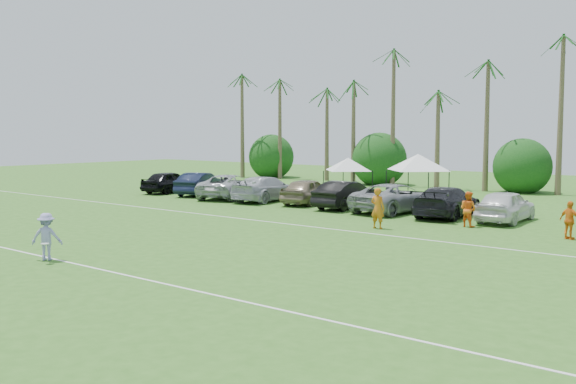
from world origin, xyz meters
The scene contains 27 objects.
field_lines centered at (0.00, 8.00, 0.01)m, with size 80.00×12.10×0.01m.
palm_tree_0 centered at (-22.00, 38.00, 7.48)m, with size 2.40×2.40×8.90m.
palm_tree_1 centered at (-17.00, 38.00, 8.35)m, with size 2.40×2.40×9.90m.
palm_tree_2 centered at (-12.00, 38.00, 9.21)m, with size 2.40×2.40×10.90m.
palm_tree_3 centered at (-8.00, 38.00, 10.06)m, with size 2.40×2.40×11.90m.
palm_tree_4 centered at (-4.00, 38.00, 7.48)m, with size 2.40×2.40×8.90m.
palm_tree_5 centered at (0.00, 38.00, 8.35)m, with size 2.40×2.40×9.90m.
palm_tree_6 centered at (4.00, 38.00, 9.21)m, with size 2.40×2.40×10.90m.
palm_tree_7 centered at (8.00, 38.00, 10.06)m, with size 2.40×2.40×11.90m.
bush_tree_0 centered at (-19.00, 39.00, 1.80)m, with size 4.00×4.00×4.00m.
bush_tree_1 centered at (-6.00, 39.00, 1.80)m, with size 4.00×4.00×4.00m.
bush_tree_2 centered at (6.00, 39.00, 1.80)m, with size 4.00×4.00×4.00m.
sideline_player_a centered at (6.89, 15.48, 0.96)m, with size 0.70×0.46×1.93m, color #CD6A16.
sideline_player_b centered at (9.96, 18.68, 0.85)m, with size 0.82×0.64×1.70m, color orange.
sideline_player_c centered at (14.76, 17.91, 0.81)m, with size 0.95×0.40×1.63m, color orange.
canopy_tent_left centered at (-2.68, 27.51, 2.69)m, with size 3.88×3.88×3.14m.
canopy_tent_right centered at (3.21, 26.60, 3.11)m, with size 4.49×4.49×3.63m.
frisbee_player centered at (1.59, 1.77, 0.84)m, with size 1.25×1.16×1.67m.
parked_car_0 centered at (-14.40, 21.24, 0.81)m, with size 1.92×4.77×1.62m, color black.
parked_car_1 centered at (-11.26, 21.37, 0.81)m, with size 1.72×4.93×1.62m, color black.
parked_car_2 centered at (-8.11, 21.14, 0.81)m, with size 2.69×5.84×1.62m, color #AAADB1.
parked_car_3 centered at (-4.97, 21.30, 0.81)m, with size 2.27×5.59×1.62m, color #B8B9C0.
parked_car_4 centered at (-1.83, 21.65, 0.81)m, with size 1.92×4.77×1.62m, color #837459.
parked_car_5 centered at (1.31, 21.24, 0.81)m, with size 1.72×4.93×1.62m, color black.
parked_car_6 centered at (4.46, 21.45, 0.81)m, with size 2.69×5.84×1.62m, color #95969A.
parked_car_7 centered at (7.60, 21.43, 0.81)m, with size 2.27×5.59×1.62m, color black.
parked_car_8 centered at (10.74, 21.44, 0.81)m, with size 1.92×4.77×1.62m, color silver.
Camera 1 is at (22.19, -10.33, 4.52)m, focal length 40.00 mm.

